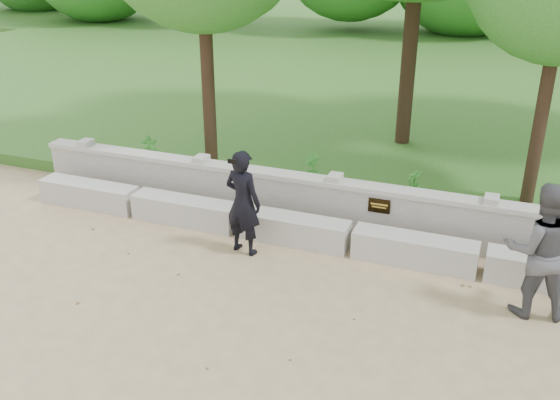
% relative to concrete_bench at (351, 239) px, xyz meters
% --- Properties ---
extents(ground, '(80.00, 80.00, 0.00)m').
position_rel_concrete_bench_xyz_m(ground, '(-0.00, -1.90, -0.22)').
color(ground, tan).
rests_on(ground, ground).
extents(lawn, '(40.00, 22.00, 0.25)m').
position_rel_concrete_bench_xyz_m(lawn, '(-0.00, 12.10, -0.10)').
color(lawn, '#285719').
rests_on(lawn, ground).
extents(concrete_bench, '(11.90, 0.45, 0.45)m').
position_rel_concrete_bench_xyz_m(concrete_bench, '(0.00, 0.00, 0.00)').
color(concrete_bench, beige).
rests_on(concrete_bench, ground).
extents(parapet_wall, '(12.50, 0.35, 0.90)m').
position_rel_concrete_bench_xyz_m(parapet_wall, '(0.00, 0.70, 0.24)').
color(parapet_wall, '#BAB7B0').
rests_on(parapet_wall, ground).
extents(man_main, '(0.70, 0.63, 1.71)m').
position_rel_concrete_bench_xyz_m(man_main, '(-1.61, -0.59, 0.63)').
color(man_main, black).
rests_on(man_main, ground).
extents(visitor_left, '(1.05, 0.89, 1.89)m').
position_rel_concrete_bench_xyz_m(visitor_left, '(2.69, -0.76, 0.72)').
color(visitor_left, '#494A4F').
rests_on(visitor_left, ground).
extents(shrub_a, '(0.40, 0.41, 0.65)m').
position_rel_concrete_bench_xyz_m(shrub_a, '(-4.66, 1.60, 0.35)').
color(shrub_a, '#3A8C2F').
rests_on(shrub_a, lawn).
extents(shrub_b, '(0.43, 0.43, 0.62)m').
position_rel_concrete_bench_xyz_m(shrub_b, '(-1.28, 1.85, 0.33)').
color(shrub_b, '#3A8C2F').
rests_on(shrub_b, lawn).
extents(shrub_d, '(0.40, 0.42, 0.60)m').
position_rel_concrete_bench_xyz_m(shrub_d, '(0.65, 1.76, 0.33)').
color(shrub_d, '#3A8C2F').
rests_on(shrub_d, lawn).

